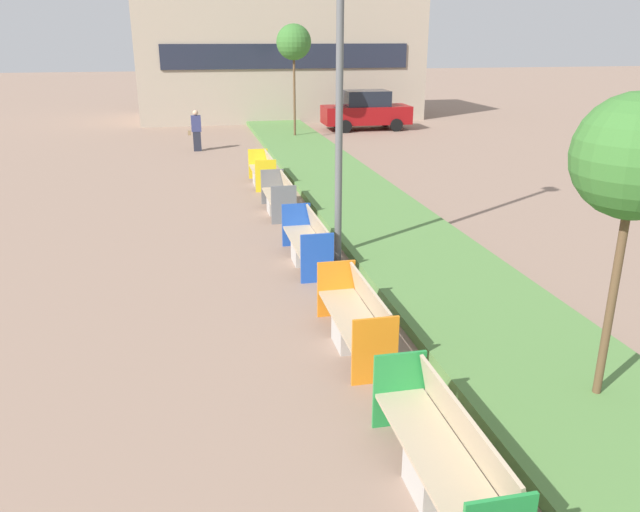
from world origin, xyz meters
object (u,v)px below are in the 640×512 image
at_px(bench_yellow_frame, 263,173).
at_px(sapling_tree_far, 294,43).
at_px(sapling_tree_near, 636,158).
at_px(pedestrian_walking, 196,131).
at_px(parked_car_distant, 366,111).
at_px(bench_orange_frame, 356,322).
at_px(bench_grey_frame, 279,199).
at_px(bench_green_frame, 442,461).
at_px(street_lamp_post, 340,56).
at_px(bench_blue_frame, 308,245).

xyz_separation_m(bench_yellow_frame, sapling_tree_far, (2.49, 8.61, 3.70)).
height_order(sapling_tree_near, pedestrian_walking, sapling_tree_near).
bearing_deg(sapling_tree_far, parked_car_distant, 30.40).
bearing_deg(bench_orange_frame, parked_car_distant, 73.58).
bearing_deg(bench_grey_frame, bench_green_frame, -89.97).
xyz_separation_m(street_lamp_post, sapling_tree_far, (1.88, 15.81, 0.09)).
height_order(bench_blue_frame, sapling_tree_far, sapling_tree_far).
xyz_separation_m(sapling_tree_far, parked_car_distant, (3.92, 2.30, -3.15)).
xyz_separation_m(bench_blue_frame, sapling_tree_near, (2.49, -5.82, 2.71)).
relative_size(sapling_tree_far, pedestrian_walking, 3.02).
xyz_separation_m(bench_orange_frame, sapling_tree_near, (2.49, -2.15, 2.71)).
height_order(bench_grey_frame, pedestrian_walking, pedestrian_walking).
bearing_deg(bench_orange_frame, sapling_tree_far, 82.70).
xyz_separation_m(sapling_tree_near, pedestrian_walking, (-4.31, 19.47, -2.27)).
relative_size(bench_blue_frame, bench_yellow_frame, 1.15).
bearing_deg(street_lamp_post, bench_blue_frame, 176.37).
height_order(bench_yellow_frame, sapling_tree_far, sapling_tree_far).
xyz_separation_m(bench_grey_frame, parked_car_distant, (6.41, 14.25, 0.55)).
xyz_separation_m(street_lamp_post, parked_car_distant, (5.79, 18.10, -3.06)).
distance_m(bench_grey_frame, pedestrian_walking, 10.01).
xyz_separation_m(bench_green_frame, bench_orange_frame, (-0.00, 3.23, -0.01)).
bearing_deg(parked_car_distant, bench_green_frame, -103.38).
bearing_deg(pedestrian_walking, bench_blue_frame, -82.38).
relative_size(bench_grey_frame, sapling_tree_near, 0.54).
xyz_separation_m(bench_blue_frame, sapling_tree_far, (2.49, 15.77, 3.69)).
distance_m(bench_grey_frame, street_lamp_post, 5.32).
bearing_deg(bench_orange_frame, street_lamp_post, 80.45).
height_order(bench_blue_frame, street_lamp_post, street_lamp_post).
xyz_separation_m(bench_orange_frame, bench_grey_frame, (-0.00, 7.49, -0.00)).
bearing_deg(bench_blue_frame, pedestrian_walking, 97.62).
relative_size(bench_orange_frame, bench_yellow_frame, 1.13).
bearing_deg(bench_green_frame, bench_grey_frame, 90.03).
distance_m(bench_yellow_frame, street_lamp_post, 8.07).
bearing_deg(bench_yellow_frame, bench_green_frame, -89.98).
distance_m(sapling_tree_far, pedestrian_walking, 5.81).
relative_size(bench_blue_frame, sapling_tree_far, 0.47).
distance_m(bench_green_frame, bench_grey_frame, 10.72).
height_order(sapling_tree_near, parked_car_distant, sapling_tree_near).
distance_m(bench_green_frame, bench_orange_frame, 3.23).
xyz_separation_m(bench_orange_frame, parked_car_distant, (6.41, 21.74, 0.54)).
relative_size(bench_blue_frame, sapling_tree_near, 0.59).
bearing_deg(bench_green_frame, pedestrian_walking, 95.08).
distance_m(bench_blue_frame, sapling_tree_near, 6.88).
relative_size(bench_green_frame, bench_yellow_frame, 1.25).
relative_size(bench_yellow_frame, sapling_tree_near, 0.51).
distance_m(bench_green_frame, sapling_tree_far, 23.10).
distance_m(sapling_tree_near, sapling_tree_far, 21.61).
bearing_deg(parked_car_distant, sapling_tree_near, -98.30).
bearing_deg(bench_orange_frame, pedestrian_walking, 96.01).
height_order(bench_green_frame, pedestrian_walking, pedestrian_walking).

